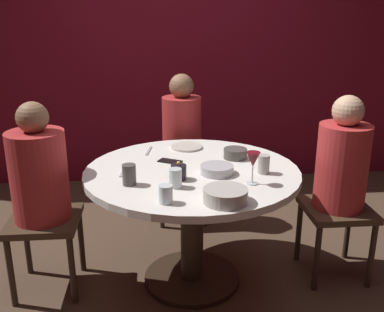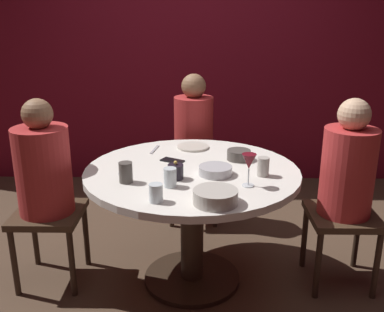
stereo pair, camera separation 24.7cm
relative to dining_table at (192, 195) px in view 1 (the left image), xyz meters
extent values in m
plane|color=#4C3828|center=(0.00, 0.00, -0.58)|extent=(8.00, 8.00, 0.00)
cube|color=maroon|center=(0.00, 1.85, 0.72)|extent=(6.00, 0.10, 2.60)
cylinder|color=silver|center=(0.00, 0.00, 0.15)|extent=(1.25, 1.25, 0.04)
cylinder|color=#332319|center=(0.00, 0.00, -0.23)|extent=(0.14, 0.14, 0.70)
cylinder|color=#2D2116|center=(0.00, 0.00, -0.56)|extent=(0.60, 0.60, 0.03)
cube|color=#3F2D1E|center=(-0.87, 0.00, -0.13)|extent=(0.40, 0.40, 0.04)
cylinder|color=#B22D2D|center=(-0.87, 0.00, 0.15)|extent=(0.32, 0.32, 0.52)
sphere|color=#8C6647|center=(-0.87, 0.00, 0.49)|extent=(0.18, 0.18, 0.18)
cylinder|color=#332319|center=(-1.04, -0.17, -0.36)|extent=(0.04, 0.04, 0.43)
cylinder|color=#332319|center=(-0.70, -0.17, -0.36)|extent=(0.04, 0.04, 0.43)
cylinder|color=#332319|center=(-1.04, 0.17, -0.36)|extent=(0.04, 0.04, 0.43)
cylinder|color=#332319|center=(-0.70, 0.17, -0.36)|extent=(0.04, 0.04, 0.43)
cube|color=#3F2D1E|center=(0.00, 0.90, -0.13)|extent=(0.40, 0.40, 0.04)
cylinder|color=#B22D2D|center=(0.00, 0.90, 0.16)|extent=(0.30, 0.30, 0.53)
sphere|color=#8C6647|center=(0.00, 0.90, 0.51)|extent=(0.19, 0.19, 0.19)
cylinder|color=#332319|center=(-0.17, 1.07, -0.36)|extent=(0.04, 0.04, 0.43)
cylinder|color=#332319|center=(-0.17, 0.73, -0.36)|extent=(0.04, 0.04, 0.43)
cylinder|color=#332319|center=(0.17, 1.07, -0.36)|extent=(0.04, 0.04, 0.43)
cylinder|color=#332319|center=(0.17, 0.73, -0.36)|extent=(0.04, 0.04, 0.43)
cube|color=#3F2D1E|center=(0.90, 0.00, -0.13)|extent=(0.40, 0.40, 0.04)
cylinder|color=#B22D2D|center=(0.90, 0.00, 0.15)|extent=(0.31, 0.31, 0.52)
sphere|color=tan|center=(0.90, 0.00, 0.49)|extent=(0.18, 0.18, 0.18)
cylinder|color=#332319|center=(1.07, 0.17, -0.36)|extent=(0.04, 0.04, 0.43)
cylinder|color=#332319|center=(0.73, 0.17, -0.36)|extent=(0.04, 0.04, 0.43)
cylinder|color=#332319|center=(1.07, -0.17, -0.36)|extent=(0.04, 0.04, 0.43)
cylinder|color=#332319|center=(0.73, -0.17, -0.36)|extent=(0.04, 0.04, 0.43)
cylinder|color=black|center=(-0.09, -0.16, 0.21)|extent=(0.09, 0.09, 0.08)
sphere|color=#F9D159|center=(-0.09, -0.16, 0.26)|extent=(0.02, 0.02, 0.02)
cylinder|color=silver|center=(0.30, -0.26, 0.17)|extent=(0.06, 0.06, 0.01)
cylinder|color=silver|center=(0.30, -0.26, 0.22)|extent=(0.01, 0.01, 0.09)
cone|color=maroon|center=(0.30, -0.26, 0.30)|extent=(0.08, 0.08, 0.08)
cylinder|color=beige|center=(0.00, 0.42, 0.17)|extent=(0.21, 0.21, 0.01)
cube|color=black|center=(-0.12, 0.14, 0.17)|extent=(0.16, 0.13, 0.01)
cylinder|color=#B7B7BC|center=(0.13, -0.09, 0.19)|extent=(0.19, 0.19, 0.05)
cylinder|color=#4C4742|center=(0.29, 0.17, 0.20)|extent=(0.15, 0.15, 0.06)
cylinder|color=#B2ADA3|center=(0.12, -0.48, 0.20)|extent=(0.22, 0.22, 0.07)
cylinder|color=#B2ADA3|center=(0.40, -0.10, 0.22)|extent=(0.07, 0.07, 0.11)
cylinder|color=silver|center=(-0.17, -0.46, 0.21)|extent=(0.07, 0.07, 0.09)
cylinder|color=#4C4742|center=(-0.35, -0.21, 0.22)|extent=(0.07, 0.07, 0.11)
cylinder|color=silver|center=(-0.11, -0.27, 0.22)|extent=(0.07, 0.07, 0.10)
cube|color=#B7B7BC|center=(-0.25, 0.37, 0.17)|extent=(0.05, 0.18, 0.01)
cube|color=#B7B7BC|center=(-0.39, -0.01, 0.17)|extent=(0.04, 0.18, 0.01)
camera|label=1|loc=(-0.21, -2.41, 1.04)|focal=41.31mm
camera|label=2|loc=(0.03, -2.42, 1.04)|focal=41.31mm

